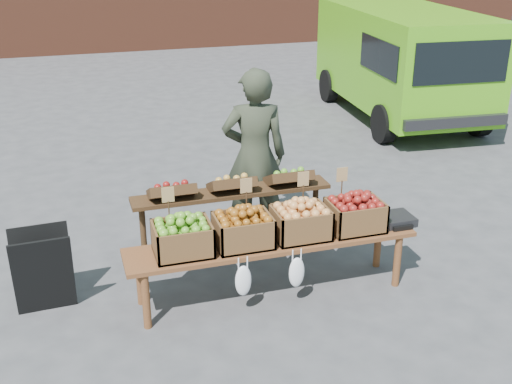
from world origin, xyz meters
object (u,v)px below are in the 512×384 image
object	(u,v)px
crate_golden_apples	(183,239)
weighing_scale	(395,219)
chalkboard_sign	(43,271)
crate_red_apples	(301,223)
delivery_van	(401,64)
vendor	(254,156)
back_table	(232,216)
crate_green_apples	(355,215)
display_bench	(272,268)
crate_russet_pears	(243,231)

from	to	relation	value
crate_golden_apples	weighing_scale	bearing A→B (deg)	0.00
chalkboard_sign	crate_red_apples	xyz separation A→B (m)	(2.30, -0.36, 0.32)
delivery_van	crate_golden_apples	distance (m)	7.06
vendor	back_table	size ratio (longest dim) A/B	0.91
back_table	crate_green_apples	world-z (taller)	back_table
chalkboard_sign	weighing_scale	world-z (taller)	chalkboard_sign
crate_green_apples	delivery_van	bearing A→B (deg)	57.34
display_bench	back_table	bearing A→B (deg)	104.28
back_table	crate_golden_apples	distance (m)	0.98
back_table	weighing_scale	world-z (taller)	back_table
crate_green_apples	weighing_scale	world-z (taller)	crate_green_apples
delivery_van	display_bench	bearing A→B (deg)	-124.68
crate_green_apples	chalkboard_sign	bearing A→B (deg)	172.74
crate_green_apples	vendor	bearing A→B (deg)	116.77
back_table	crate_green_apples	bearing A→B (deg)	-35.53
vendor	back_table	bearing A→B (deg)	64.17
chalkboard_sign	back_table	world-z (taller)	back_table
display_bench	crate_green_apples	size ratio (longest dim) A/B	5.40
crate_red_apples	weighing_scale	bearing A→B (deg)	0.00
display_bench	crate_golden_apples	bearing A→B (deg)	180.00
back_table	crate_golden_apples	xyz separation A→B (m)	(-0.64, -0.72, 0.19)
crate_green_apples	weighing_scale	xyz separation A→B (m)	(0.43, 0.00, -0.10)
crate_russet_pears	back_table	bearing A→B (deg)	82.74
crate_russet_pears	crate_red_apples	xyz separation A→B (m)	(0.55, 0.00, 0.00)
delivery_van	crate_green_apples	size ratio (longest dim) A/B	8.53
delivery_van	vendor	xyz separation A→B (m)	(-3.87, -3.85, -0.00)
weighing_scale	chalkboard_sign	bearing A→B (deg)	173.68
back_table	crate_russet_pears	bearing A→B (deg)	-97.26
delivery_van	vendor	world-z (taller)	delivery_van
crate_golden_apples	crate_green_apples	world-z (taller)	same
crate_golden_apples	chalkboard_sign	bearing A→B (deg)	163.20
crate_red_apples	vendor	bearing A→B (deg)	93.20
crate_green_apples	crate_golden_apples	bearing A→B (deg)	180.00
crate_russet_pears	crate_green_apples	xyz separation A→B (m)	(1.10, 0.00, 0.00)
display_bench	weighing_scale	distance (m)	1.29
delivery_van	crate_red_apples	xyz separation A→B (m)	(-3.80, -5.07, -0.24)
vendor	weighing_scale	xyz separation A→B (m)	(1.04, -1.23, -0.34)
display_bench	crate_russet_pears	bearing A→B (deg)	180.00
back_table	crate_green_apples	size ratio (longest dim) A/B	4.20
chalkboard_sign	crate_red_apples	world-z (taller)	crate_red_apples
vendor	crate_golden_apples	bearing A→B (deg)	61.68
vendor	chalkboard_sign	distance (m)	2.46
crate_red_apples	weighing_scale	size ratio (longest dim) A/B	1.47
delivery_van	vendor	bearing A→B (deg)	-131.07
delivery_van	crate_russet_pears	world-z (taller)	delivery_van
crate_golden_apples	crate_red_apples	world-z (taller)	same
display_bench	crate_russet_pears	size ratio (longest dim) A/B	5.40
vendor	crate_red_apples	world-z (taller)	vendor
display_bench	crate_golden_apples	xyz separation A→B (m)	(-0.82, 0.00, 0.42)
vendor	display_bench	bearing A→B (deg)	92.20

